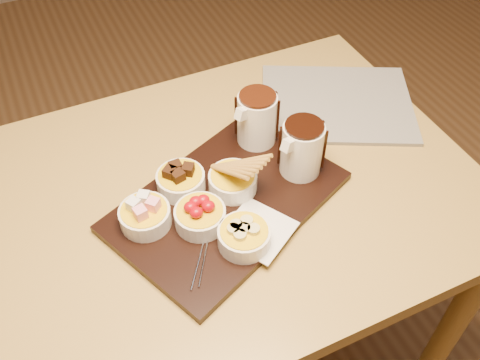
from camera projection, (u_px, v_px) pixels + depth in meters
name	position (u px, v px, depth m)	size (l,w,h in m)	color
ground	(210.00, 354.00, 1.66)	(5.00, 5.00, 0.00)	brown
dining_table	(199.00, 225.00, 1.19)	(1.20, 0.80, 0.75)	#AB8A3F
serving_board	(227.00, 201.00, 1.09)	(0.46, 0.30, 0.02)	black
napkin	(258.00, 230.00, 1.03)	(0.12, 0.12, 0.00)	white
bowl_marshmallows	(145.00, 217.00, 1.03)	(0.10, 0.10, 0.04)	white
bowl_cake	(181.00, 181.00, 1.09)	(0.10, 0.10, 0.04)	white
bowl_strawberries	(200.00, 217.00, 1.03)	(0.10, 0.10, 0.04)	white
bowl_biscotti	(233.00, 182.00, 1.09)	(0.10, 0.10, 0.04)	white
bowl_bananas	(244.00, 237.00, 1.00)	(0.10, 0.10, 0.04)	white
pitcher_dark_chocolate	(302.00, 149.00, 1.10)	(0.09, 0.09, 0.12)	silver
pitcher_milk_chocolate	(257.00, 119.00, 1.16)	(0.09, 0.09, 0.12)	silver
fondue_skewers	(206.00, 232.00, 1.02)	(0.26, 0.03, 0.01)	silver
newspaper	(337.00, 103.00, 1.31)	(0.36, 0.29, 0.01)	beige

